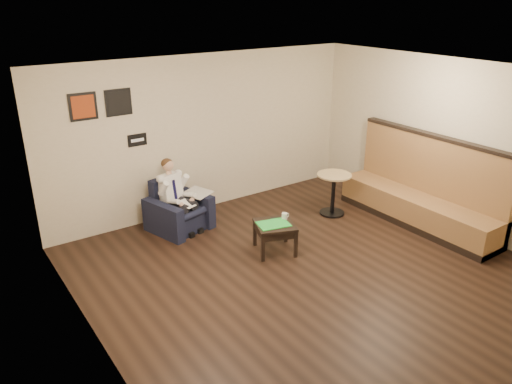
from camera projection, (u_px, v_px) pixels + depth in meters
ground at (313, 274)px, 7.14m from camera, size 6.00×6.00×0.00m
wall_back at (206, 134)px, 8.90m from camera, size 6.00×0.02×2.80m
wall_left at (94, 244)px, 5.03m from camera, size 0.02×6.00×2.80m
wall_right at (456, 146)px, 8.20m from camera, size 0.02×6.00×2.80m
ceiling at (323, 76)px, 6.09m from camera, size 6.00×6.00×0.02m
seating_sign at (137, 140)px, 8.16m from camera, size 0.32×0.02×0.20m
art_print_left at (83, 107)px, 7.49m from camera, size 0.42×0.03×0.42m
art_print_right at (118, 102)px, 7.79m from camera, size 0.42×0.03×0.42m
armchair at (179, 206)px, 8.35m from camera, size 1.07×1.07×0.84m
seated_man at (183, 199)px, 8.23m from camera, size 0.75×0.94×1.16m
lap_papers at (187, 204)px, 8.20m from camera, size 0.27×0.32×0.01m
newspaper at (197, 193)px, 8.49m from camera, size 0.49×0.55×0.01m
side_table at (275, 237)px, 7.69m from camera, size 0.74×0.74×0.47m
green_folder at (273, 224)px, 7.57m from camera, size 0.53×0.43×0.01m
coffee_mug at (285, 216)px, 7.74m from camera, size 0.11×0.11×0.10m
smartphone at (275, 219)px, 7.76m from camera, size 0.16×0.14×0.01m
banquette at (420, 182)px, 8.44m from camera, size 0.71×2.96×1.52m
cafe_table at (333, 194)px, 8.95m from camera, size 0.71×0.71×0.76m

